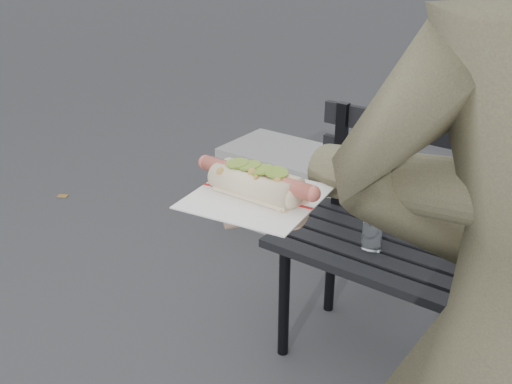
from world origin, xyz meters
TOP-DOWN VIEW (x-y plane):
  - park_bench at (0.04, 0.95)m, footprint 1.50×0.44m
  - concrete_block at (-0.92, 1.61)m, footprint 1.20×0.40m
  - held_hotdog at (0.06, -0.04)m, footprint 0.64×0.31m

SIDE VIEW (x-z plane):
  - concrete_block at x=-0.92m, z-range 0.00..0.40m
  - park_bench at x=0.04m, z-range 0.08..0.96m
  - held_hotdog at x=0.06m, z-range 1.04..1.23m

